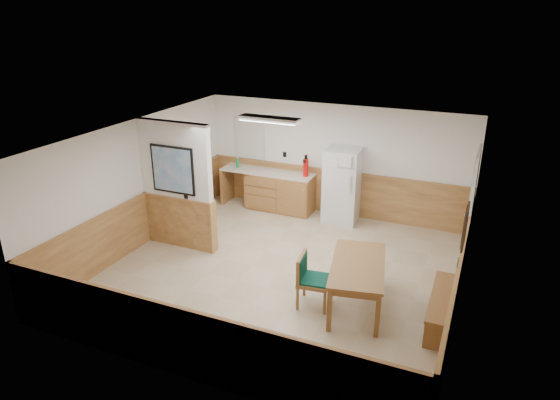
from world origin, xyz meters
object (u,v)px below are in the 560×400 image
at_px(dining_chair, 309,276).
at_px(fire_extinguisher, 306,167).
at_px(soap_bottle, 237,163).
at_px(dining_table, 358,269).
at_px(refrigerator, 342,186).
at_px(dining_bench, 442,302).

height_order(dining_chair, fire_extinguisher, fire_extinguisher).
bearing_deg(soap_bottle, dining_chair, -47.99).
relative_size(dining_table, soap_bottle, 7.84).
relative_size(refrigerator, dining_table, 0.94).
bearing_deg(refrigerator, dining_chair, -84.65).
xyz_separation_m(dining_table, fire_extinguisher, (-2.09, 3.20, 0.46)).
xyz_separation_m(dining_table, dining_bench, (1.28, 0.08, -0.31)).
distance_m(refrigerator, dining_bench, 3.98).
distance_m(dining_table, dining_bench, 1.32).
bearing_deg(dining_bench, refrigerator, 128.39).
distance_m(dining_bench, fire_extinguisher, 4.66).
relative_size(dining_bench, dining_chair, 1.78).
height_order(dining_bench, soap_bottle, soap_bottle).
distance_m(dining_table, dining_chair, 0.77).
distance_m(dining_table, fire_extinguisher, 3.85).
relative_size(refrigerator, fire_extinguisher, 3.35).
relative_size(dining_chair, fire_extinguisher, 1.74).
bearing_deg(dining_table, dining_chair, -172.24).
distance_m(refrigerator, dining_chair, 3.44).
bearing_deg(dining_bench, dining_chair, -171.43).
xyz_separation_m(refrigerator, dining_table, (1.22, -3.14, -0.17)).
relative_size(refrigerator, dining_chair, 1.93).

